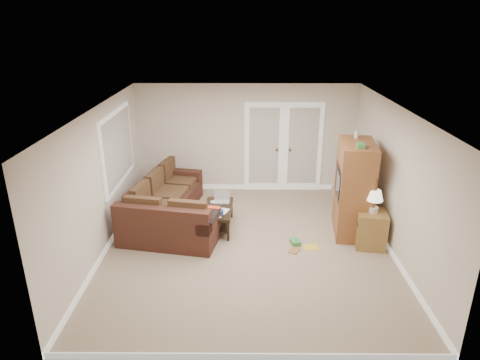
{
  "coord_description": "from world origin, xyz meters",
  "views": [
    {
      "loc": [
        -0.1,
        -6.77,
        3.88
      ],
      "look_at": [
        -0.14,
        0.46,
        1.1
      ],
      "focal_mm": 32.0,
      "sensor_mm": 36.0,
      "label": 1
    }
  ],
  "objects_px": {
    "sectional_sofa": "(168,210)",
    "coffee_table": "(218,217)",
    "tv_armoire": "(354,188)",
    "side_cabinet": "(371,226)"
  },
  "relations": [
    {
      "from": "sectional_sofa",
      "to": "coffee_table",
      "type": "bearing_deg",
      "value": 4.66
    },
    {
      "from": "sectional_sofa",
      "to": "coffee_table",
      "type": "distance_m",
      "value": 1.01
    },
    {
      "from": "sectional_sofa",
      "to": "coffee_table",
      "type": "relative_size",
      "value": 2.73
    },
    {
      "from": "tv_armoire",
      "to": "side_cabinet",
      "type": "relative_size",
      "value": 1.76
    },
    {
      "from": "sectional_sofa",
      "to": "side_cabinet",
      "type": "distance_m",
      "value": 3.85
    },
    {
      "from": "coffee_table",
      "to": "side_cabinet",
      "type": "xyz_separation_m",
      "value": [
        2.76,
        -0.69,
        0.15
      ]
    },
    {
      "from": "coffee_table",
      "to": "sectional_sofa",
      "type": "bearing_deg",
      "value": 175.95
    },
    {
      "from": "sectional_sofa",
      "to": "coffee_table",
      "type": "height_order",
      "value": "sectional_sofa"
    },
    {
      "from": "tv_armoire",
      "to": "side_cabinet",
      "type": "height_order",
      "value": "tv_armoire"
    },
    {
      "from": "coffee_table",
      "to": "tv_armoire",
      "type": "relative_size",
      "value": 0.57
    }
  ]
}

